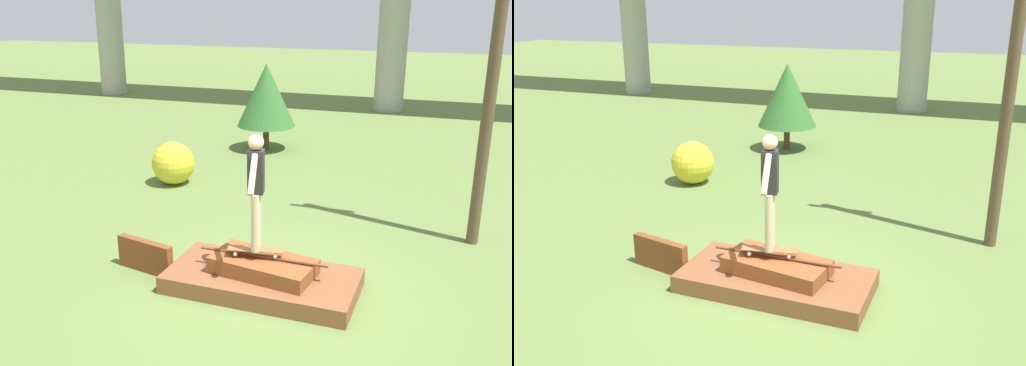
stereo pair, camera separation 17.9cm
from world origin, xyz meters
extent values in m
plane|color=olive|center=(0.00, 0.00, 0.00)|extent=(80.00, 80.00, 0.00)
cube|color=brown|center=(0.00, 0.00, 0.13)|extent=(2.81, 1.40, 0.26)
cube|color=brown|center=(0.01, -0.01, 0.38)|extent=(1.59, 0.96, 0.26)
cylinder|color=brown|center=(0.00, 0.00, 0.53)|extent=(1.94, 0.05, 0.05)
cube|color=brown|center=(-1.92, -0.06, 0.26)|extent=(1.02, 0.34, 0.52)
cube|color=brown|center=(-0.10, -0.01, 0.63)|extent=(0.86, 0.35, 0.01)
cylinder|color=silver|center=(0.17, 0.13, 0.58)|extent=(0.06, 0.04, 0.05)
cylinder|color=silver|center=(0.21, -0.03, 0.58)|extent=(0.06, 0.04, 0.05)
cylinder|color=silver|center=(-0.40, 0.02, 0.58)|extent=(0.06, 0.04, 0.05)
cylinder|color=silver|center=(-0.37, -0.14, 0.58)|extent=(0.06, 0.04, 0.05)
cylinder|color=#C6B78E|center=(-0.11, 0.08, 1.07)|extent=(0.12, 0.12, 0.86)
cylinder|color=#C6B78E|center=(-0.08, -0.09, 1.07)|extent=(0.12, 0.12, 0.86)
cube|color=black|center=(-0.10, -0.01, 1.81)|extent=(0.26, 0.25, 0.62)
sphere|color=tan|center=(-0.10, -0.01, 2.23)|extent=(0.22, 0.22, 0.22)
cylinder|color=tan|center=(-0.16, 0.30, 1.87)|extent=(0.18, 0.50, 0.49)
cylinder|color=tan|center=(-0.03, -0.32, 1.87)|extent=(0.18, 0.50, 0.49)
cylinder|color=#A8A59E|center=(-12.10, 14.89, 3.53)|extent=(1.10, 1.10, 7.06)
cylinder|color=#A8A59E|center=(0.00, 14.89, 3.53)|extent=(1.10, 1.10, 7.06)
cylinder|color=brown|center=(2.94, 2.82, 3.65)|extent=(0.20, 0.20, 7.30)
cylinder|color=#4C3823|center=(-2.53, 7.75, 0.34)|extent=(0.17, 0.17, 0.68)
cone|color=#336B2D|center=(-2.53, 7.75, 1.55)|extent=(1.63, 1.63, 1.72)
sphere|color=gold|center=(-3.55, 4.07, 0.49)|extent=(0.98, 0.98, 0.98)
camera|label=1|loc=(2.42, -7.15, 4.13)|focal=40.00mm
camera|label=2|loc=(2.59, -7.09, 4.13)|focal=40.00mm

